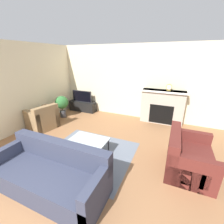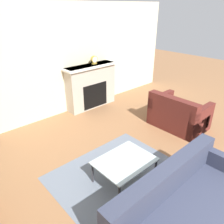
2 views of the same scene
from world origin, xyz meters
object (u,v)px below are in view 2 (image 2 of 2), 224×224
couch_sectional (183,211)px  coffee_table (125,162)px  mantel_clock (94,60)px  couch_loveseat (178,115)px

couch_sectional → coffee_table: couch_sectional is taller
coffee_table → mantel_clock: 3.26m
couch_sectional → coffee_table: bearing=86.1°
coffee_table → mantel_clock: size_ratio=4.12×
couch_loveseat → coffee_table: (-2.18, -0.41, 0.06)m
couch_sectional → couch_loveseat: same height
couch_sectional → couch_loveseat: 2.71m
couch_sectional → mantel_clock: mantel_clock is taller
mantel_clock → coffee_table: bearing=-119.8°
couch_loveseat → couch_sectional: bearing=123.7°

